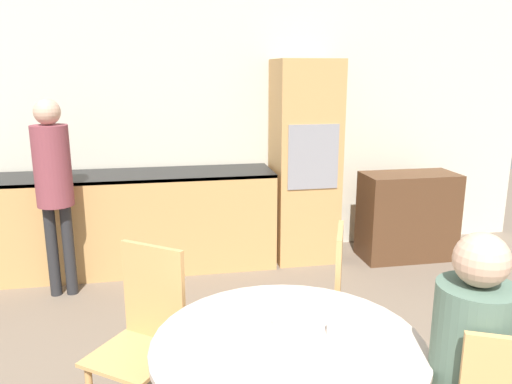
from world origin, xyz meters
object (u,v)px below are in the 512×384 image
sideboard (407,216)px  bowl_near (286,322)px  chair_far_left (145,329)px  person_standing (53,175)px  chair_far_right (322,299)px  oven_unit (304,162)px  cup (334,326)px  person_seated (473,365)px

sideboard → bowl_near: bearing=-127.4°
chair_far_left → person_standing: (-0.74, 1.73, 0.49)m
chair_far_right → bowl_near: 0.75m
chair_far_left → bowl_near: 0.81m
chair_far_left → person_standing: bearing=149.9°
bowl_near → oven_unit: bearing=72.3°
sideboard → person_standing: person_standing is taller
person_standing → cup: person_standing is taller
oven_unit → sideboard: size_ratio=2.12×
chair_far_left → chair_far_right: same height
oven_unit → person_standing: size_ratio=1.19×
person_seated → chair_far_right: bearing=103.0°
oven_unit → chair_far_right: 2.15m
person_seated → bowl_near: 0.78m
chair_far_left → person_standing: person_standing is taller
oven_unit → person_standing: oven_unit is taller
cup → bowl_near: (-0.19, 0.12, -0.03)m
chair_far_left → chair_far_right: bearing=45.9°
chair_far_right → person_seated: 1.12m
oven_unit → cup: oven_unit is taller
sideboard → cup: bearing=-123.3°
cup → bowl_near: size_ratio=0.69×
chair_far_right → person_standing: 2.40m
sideboard → person_standing: size_ratio=0.56×
sideboard → bowl_near: sideboard is taller
chair_far_left → oven_unit: bearing=92.8°
cup → bowl_near: bearing=147.4°
person_standing → sideboard: bearing=4.7°
sideboard → bowl_near: 3.09m
sideboard → person_seated: size_ratio=0.72×
person_seated → person_standing: bearing=127.3°
chair_far_right → person_seated: (0.25, -1.07, 0.21)m
chair_far_left → bowl_near: size_ratio=7.52×
sideboard → cup: size_ratio=10.37×
bowl_near → sideboard: bearing=52.6°
oven_unit → chair_far_right: oven_unit is taller
sideboard → person_seated: person_seated is taller
chair_far_left → cup: 1.03m
person_standing → bowl_near: person_standing is taller
oven_unit → chair_far_right: size_ratio=2.01×
oven_unit → sideboard: oven_unit is taller
person_standing → oven_unit: bearing=12.4°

